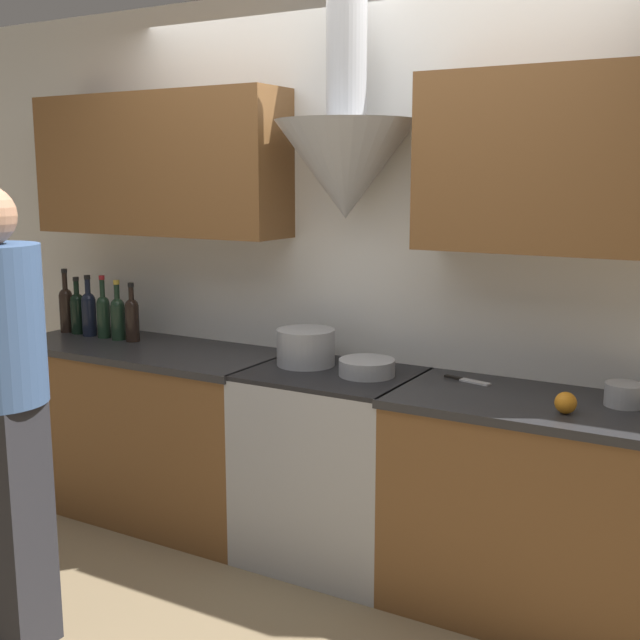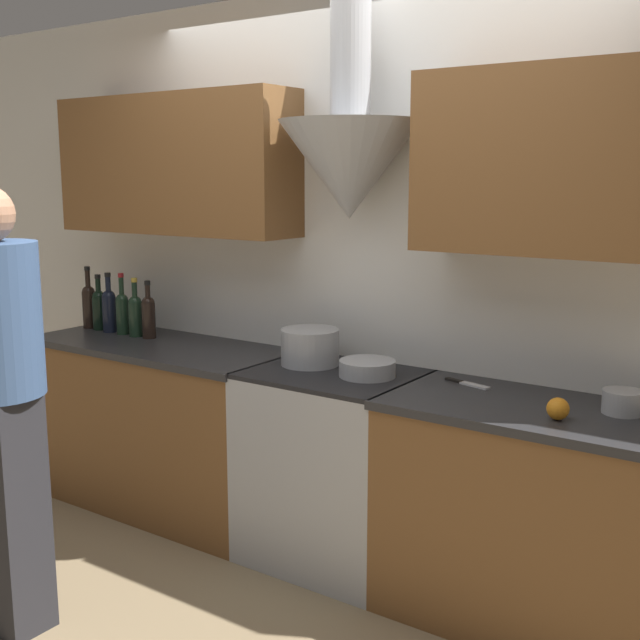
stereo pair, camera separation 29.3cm
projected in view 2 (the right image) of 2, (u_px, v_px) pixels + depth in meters
ground_plane at (287, 589)px, 3.44m from camera, size 12.00×12.00×0.00m
wall_back at (353, 234)px, 3.70m from camera, size 8.40×0.63×2.60m
counter_left at (163, 425)px, 4.25m from camera, size 1.46×0.62×0.89m
counter_right at (523, 514)px, 3.13m from camera, size 1.08×0.62×0.89m
stove_range at (333, 466)px, 3.64m from camera, size 0.74×0.60×0.89m
wine_bottle_0 at (89, 304)px, 4.56m from camera, size 0.07×0.07×0.35m
wine_bottle_1 at (99, 307)px, 4.51m from camera, size 0.08×0.08×0.31m
wine_bottle_2 at (109, 308)px, 4.44m from camera, size 0.08×0.08×0.33m
wine_bottle_3 at (122, 311)px, 4.38m from camera, size 0.07×0.07×0.34m
wine_bottle_4 at (135, 313)px, 4.32m from camera, size 0.08×0.08×0.32m
wine_bottle_5 at (149, 315)px, 4.27m from camera, size 0.07×0.07×0.31m
stock_pot at (310, 347)px, 3.68m from camera, size 0.27×0.27×0.17m
mixing_bowl at (367, 368)px, 3.47m from camera, size 0.25×0.25×0.07m
orange_fruit at (558, 409)px, 2.86m from camera, size 0.08×0.08×0.08m
saucepan at (623, 402)px, 2.93m from camera, size 0.15×0.15×0.09m
chefs_knife at (467, 384)px, 3.34m from camera, size 0.22×0.08×0.01m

